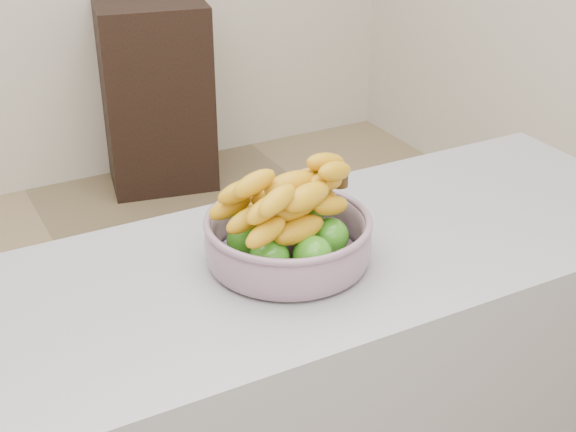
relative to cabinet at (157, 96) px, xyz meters
name	(u,v)px	position (x,y,z in m)	size (l,w,h in m)	color
cabinet	(157,96)	(0.00, 0.00, 0.00)	(0.49, 0.40, 0.89)	black
fruit_bowl	(288,233)	(-0.52, -2.31, 0.52)	(0.33, 0.33, 0.19)	#8C97A8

